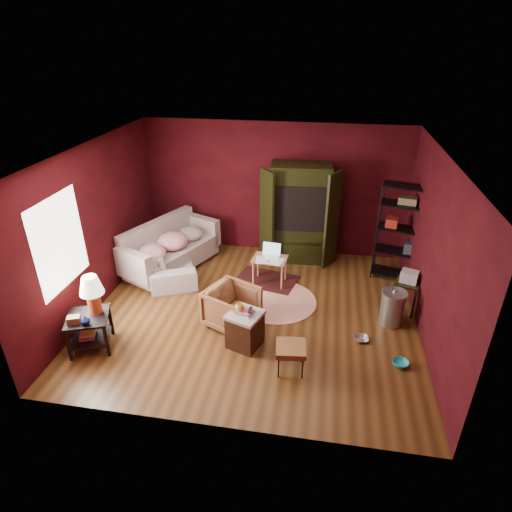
{
  "coord_description": "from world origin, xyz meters",
  "views": [
    {
      "loc": [
        1.08,
        -6.09,
        4.34
      ],
      "look_at": [
        0.0,
        0.2,
        1.0
      ],
      "focal_mm": 30.0,
      "sensor_mm": 36.0,
      "label": 1
    }
  ],
  "objects_px": {
    "hamper": "(245,329)",
    "laptop_desk": "(270,261)",
    "wire_shelving": "(403,230)",
    "sofa": "(169,250)",
    "tv_armoire": "(299,212)",
    "armchair": "(232,305)",
    "side_table": "(90,306)"
  },
  "relations": [
    {
      "from": "side_table",
      "to": "hamper",
      "type": "bearing_deg",
      "value": 9.12
    },
    {
      "from": "armchair",
      "to": "wire_shelving",
      "type": "relative_size",
      "value": 0.4
    },
    {
      "from": "hamper",
      "to": "tv_armoire",
      "type": "relative_size",
      "value": 0.33
    },
    {
      "from": "hamper",
      "to": "wire_shelving",
      "type": "distance_m",
      "value": 3.68
    },
    {
      "from": "laptop_desk",
      "to": "wire_shelving",
      "type": "height_order",
      "value": "wire_shelving"
    },
    {
      "from": "wire_shelving",
      "to": "side_table",
      "type": "bearing_deg",
      "value": -136.14
    },
    {
      "from": "armchair",
      "to": "hamper",
      "type": "xyz_separation_m",
      "value": [
        0.31,
        -0.48,
        -0.07
      ]
    },
    {
      "from": "sofa",
      "to": "hamper",
      "type": "xyz_separation_m",
      "value": [
        1.99,
        -2.14,
        -0.12
      ]
    },
    {
      "from": "laptop_desk",
      "to": "tv_armoire",
      "type": "xyz_separation_m",
      "value": [
        0.45,
        1.11,
        0.58
      ]
    },
    {
      "from": "side_table",
      "to": "wire_shelving",
      "type": "height_order",
      "value": "wire_shelving"
    },
    {
      "from": "hamper",
      "to": "laptop_desk",
      "type": "relative_size",
      "value": 0.86
    },
    {
      "from": "tv_armoire",
      "to": "wire_shelving",
      "type": "bearing_deg",
      "value": -17.81
    },
    {
      "from": "side_table",
      "to": "tv_armoire",
      "type": "relative_size",
      "value": 0.57
    },
    {
      "from": "laptop_desk",
      "to": "wire_shelving",
      "type": "xyz_separation_m",
      "value": [
        2.45,
        0.62,
        0.56
      ]
    },
    {
      "from": "wire_shelving",
      "to": "hamper",
      "type": "bearing_deg",
      "value": -122.31
    },
    {
      "from": "armchair",
      "to": "wire_shelving",
      "type": "distance_m",
      "value": 3.6
    },
    {
      "from": "armchair",
      "to": "hamper",
      "type": "relative_size",
      "value": 1.12
    },
    {
      "from": "hamper",
      "to": "laptop_desk",
      "type": "xyz_separation_m",
      "value": [
        0.11,
        1.92,
        0.18
      ]
    },
    {
      "from": "laptop_desk",
      "to": "armchair",
      "type": "bearing_deg",
      "value": -101.29
    },
    {
      "from": "side_table",
      "to": "laptop_desk",
      "type": "distance_m",
      "value": 3.32
    },
    {
      "from": "side_table",
      "to": "tv_armoire",
      "type": "height_order",
      "value": "tv_armoire"
    },
    {
      "from": "side_table",
      "to": "hamper",
      "type": "xyz_separation_m",
      "value": [
        2.29,
        0.37,
        -0.4
      ]
    },
    {
      "from": "side_table",
      "to": "laptop_desk",
      "type": "relative_size",
      "value": 1.49
    },
    {
      "from": "sofa",
      "to": "tv_armoire",
      "type": "bearing_deg",
      "value": -95.2
    },
    {
      "from": "sofa",
      "to": "tv_armoire",
      "type": "height_order",
      "value": "tv_armoire"
    },
    {
      "from": "armchair",
      "to": "sofa",
      "type": "bearing_deg",
      "value": 69.65
    },
    {
      "from": "sofa",
      "to": "tv_armoire",
      "type": "relative_size",
      "value": 1.06
    },
    {
      "from": "tv_armoire",
      "to": "wire_shelving",
      "type": "distance_m",
      "value": 2.06
    },
    {
      "from": "hamper",
      "to": "tv_armoire",
      "type": "distance_m",
      "value": 3.17
    },
    {
      "from": "tv_armoire",
      "to": "sofa",
      "type": "bearing_deg",
      "value": -164.94
    },
    {
      "from": "tv_armoire",
      "to": "wire_shelving",
      "type": "height_order",
      "value": "tv_armoire"
    },
    {
      "from": "tv_armoire",
      "to": "side_table",
      "type": "bearing_deg",
      "value": -134.07
    }
  ]
}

